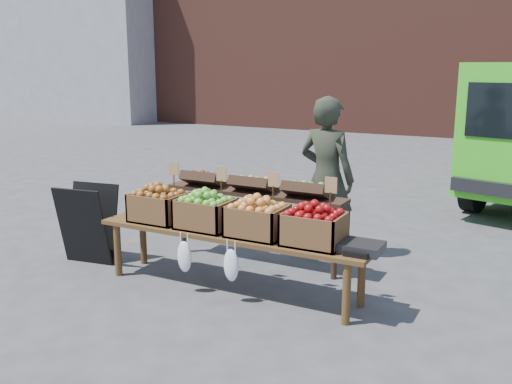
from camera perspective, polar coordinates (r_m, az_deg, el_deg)
The scene contains 11 objects.
ground at distance 5.85m, azimuth -9.48°, elevation -8.41°, with size 80.00×80.00×0.00m, color #464648.
grey_building at distance 24.57m, azimuth -17.87°, elevation 15.27°, with size 8.00×3.00×7.00m, color gray.
vendor at distance 6.21m, azimuth 7.07°, elevation 1.37°, with size 0.64×0.42×1.77m, color #292E22.
chalkboard_sign at distance 6.33m, azimuth -16.47°, elevation -3.08°, with size 0.56×0.31×0.86m, color black, non-canonical shape.
back_table at distance 5.98m, azimuth -0.22°, elevation -2.55°, with size 2.10×0.44×1.04m, color #311F15, non-canonical shape.
display_bench at distance 5.38m, azimuth -2.50°, elevation -6.91°, with size 2.70×0.56×0.57m, color #4F3418, non-canonical shape.
crate_golden_apples at distance 5.70m, azimuth -9.73°, elevation -1.50°, with size 0.50×0.40×0.28m, color #9E6431, non-canonical shape.
crate_russet_pears at distance 5.39m, azimuth -5.07°, elevation -2.18°, with size 0.50×0.40×0.28m, color #3F9425, non-canonical shape.
crate_red_apples at distance 5.12m, azimuth 0.11°, elevation -2.91°, with size 0.50×0.40×0.28m, color gold, non-canonical shape.
crate_green_apples at distance 4.90m, azimuth 5.82°, elevation -3.70°, with size 0.50×0.40×0.28m, color #670400, non-canonical shape.
weighing_scale at distance 4.80m, azimuth 10.52°, elevation -5.46°, with size 0.34×0.30×0.08m, color black.
Camera 1 is at (3.36, -4.32, 2.07)m, focal length 40.00 mm.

